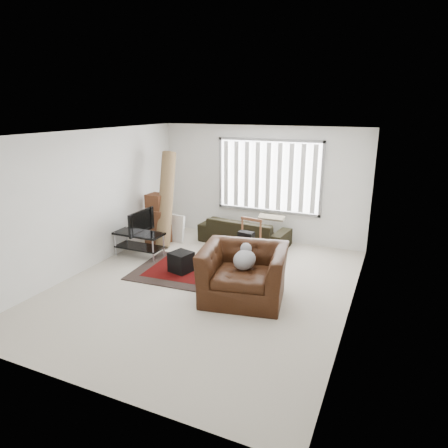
# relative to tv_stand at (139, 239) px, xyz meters

# --- Properties ---
(room) EXTENTS (6.00, 6.02, 2.71)m
(room) POSITION_rel_tv_stand_xyz_m (1.98, -0.25, 1.37)
(room) COLOR beige
(room) RESTS_ON ground
(persian_rug) EXTENTS (2.49, 1.75, 0.02)m
(persian_rug) POSITION_rel_tv_stand_xyz_m (1.53, -0.30, -0.37)
(persian_rug) COLOR black
(persian_rug) RESTS_ON ground
(tv_stand) EXTENTS (1.07, 0.48, 0.53)m
(tv_stand) POSITION_rel_tv_stand_xyz_m (0.00, 0.00, 0.00)
(tv_stand) COLOR black
(tv_stand) RESTS_ON ground
(tv) EXTENTS (0.11, 0.86, 0.50)m
(tv) POSITION_rel_tv_stand_xyz_m (0.00, 0.00, 0.40)
(tv) COLOR black
(tv) RESTS_ON tv_stand
(subwoofer) EXTENTS (0.47, 0.47, 0.39)m
(subwoofer) POSITION_rel_tv_stand_xyz_m (1.25, -0.39, -0.17)
(subwoofer) COLOR black
(subwoofer) RESTS_ON persian_rug
(moving_boxes) EXTENTS (0.50, 0.46, 1.18)m
(moving_boxes) POSITION_rel_tv_stand_xyz_m (-0.10, 0.89, 0.16)
(moving_boxes) COLOR brown
(moving_boxes) RESTS_ON ground
(white_flatpack) EXTENTS (0.52, 0.23, 0.64)m
(white_flatpack) POSITION_rel_tv_stand_xyz_m (0.18, 1.19, -0.06)
(white_flatpack) COLOR silver
(white_flatpack) RESTS_ON ground
(rolled_rug) EXTENTS (0.53, 1.04, 2.15)m
(rolled_rug) POSITION_rel_tv_stand_xyz_m (0.11, 0.96, 0.69)
(rolled_rug) COLOR brown
(rolled_rug) RESTS_ON ground
(sofa) EXTENTS (2.15, 1.06, 0.80)m
(sofa) POSITION_rel_tv_stand_xyz_m (1.76, 1.69, 0.02)
(sofa) COLOR black
(sofa) RESTS_ON ground
(side_chair) EXTENTS (0.55, 0.55, 0.93)m
(side_chair) POSITION_rel_tv_stand_xyz_m (2.25, 0.54, 0.13)
(side_chair) COLOR #977B63
(side_chair) RESTS_ON ground
(armchair) EXTENTS (1.59, 1.44, 1.03)m
(armchair) POSITION_rel_tv_stand_xyz_m (2.75, -0.92, 0.13)
(armchair) COLOR #32170A
(armchair) RESTS_ON ground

